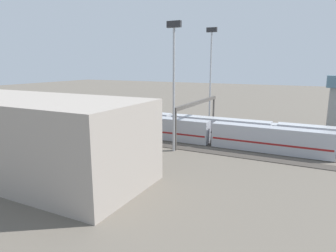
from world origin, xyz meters
TOP-DOWN VIEW (x-y plane):
  - ground_plane at (0.00, 0.00)m, footprint 400.00×400.00m
  - track_bed_0 at (0.00, -10.00)m, footprint 140.00×2.80m
  - track_bed_1 at (0.00, -5.00)m, footprint 140.00×2.80m
  - track_bed_2 at (0.00, 0.00)m, footprint 140.00×2.80m
  - track_bed_3 at (0.00, 5.00)m, footprint 140.00×2.80m
  - track_bed_4 at (0.00, 10.00)m, footprint 140.00×2.80m
  - train_on_track_1 at (-3.90, -5.00)m, footprint 114.80×3.00m
  - train_on_track_2 at (-3.47, 0.00)m, footprint 95.60×3.06m
  - train_on_track_3 at (-3.35, 5.00)m, footprint 71.40×3.06m
  - train_on_track_4 at (38.06, 10.00)m, footprint 10.00×3.00m
  - light_mast_0 at (-8.85, -13.04)m, footprint 2.80×0.70m
  - light_mast_1 at (-10.21, 12.75)m, footprint 2.80×0.70m
  - signal_gantry at (-10.30, 0.00)m, footprint 0.70×25.00m

SIDE VIEW (x-z plane):
  - ground_plane at x=0.00m, z-range 0.00..0.00m
  - track_bed_0 at x=0.00m, z-range 0.00..0.12m
  - track_bed_1 at x=0.00m, z-range 0.00..0.12m
  - track_bed_2 at x=0.00m, z-range 0.00..0.12m
  - track_bed_3 at x=0.00m, z-range 0.00..0.12m
  - track_bed_4 at x=0.00m, z-range 0.00..0.12m
  - train_on_track_1 at x=-3.90m, z-range -0.12..4.28m
  - train_on_track_4 at x=38.06m, z-range -0.34..4.66m
  - train_on_track_3 at x=-3.35m, z-range 0.09..5.09m
  - train_on_track_2 at x=-3.47m, z-range 0.10..5.10m
  - signal_gantry at x=-10.30m, z-range 3.02..11.82m
  - light_mast_1 at x=-10.21m, z-range 3.63..28.67m
  - light_mast_0 at x=-8.85m, z-range 3.70..30.30m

